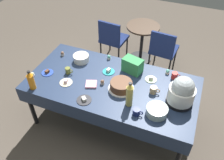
{
  "coord_description": "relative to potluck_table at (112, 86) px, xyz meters",
  "views": [
    {
      "loc": [
        0.83,
        -2.08,
        2.82
      ],
      "look_at": [
        0.0,
        0.0,
        0.8
      ],
      "focal_mm": 37.85,
      "sensor_mm": 36.0,
      "label": 1
    }
  ],
  "objects": [
    {
      "name": "potluck_table",
      "position": [
        0.0,
        0.0,
        0.0
      ],
      "size": [
        2.2,
        1.1,
        0.75
      ],
      "color": "navy",
      "rests_on": "ground"
    },
    {
      "name": "coffee_mug_tan",
      "position": [
        0.54,
        0.03,
        0.11
      ],
      "size": [
        0.13,
        0.09,
        0.09
      ],
      "color": "tan",
      "rests_on": "potluck_table"
    },
    {
      "name": "paper_napkin_stack",
      "position": [
        -0.23,
        -0.13,
        0.07
      ],
      "size": [
        0.18,
        0.18,
        0.02
      ],
      "primitive_type": "cube",
      "rotation": [
        0.0,
        0.0,
        0.36
      ],
      "color": "pink",
      "rests_on": "potluck_table"
    },
    {
      "name": "soda_carton",
      "position": [
        0.17,
        0.32,
        0.16
      ],
      "size": [
        0.29,
        0.22,
        0.2
      ],
      "primitive_type": "cube",
      "rotation": [
        0.0,
        0.0,
        -0.26
      ],
      "color": "#338C4C",
      "rests_on": "potluck_table"
    },
    {
      "name": "coffee_mug_navy",
      "position": [
        0.45,
        -0.38,
        0.1
      ],
      "size": [
        0.12,
        0.08,
        0.08
      ],
      "color": "navy",
      "rests_on": "potluck_table"
    },
    {
      "name": "dessert_plate_cream",
      "position": [
        -0.55,
        -0.22,
        0.07
      ],
      "size": [
        0.17,
        0.17,
        0.05
      ],
      "color": "beige",
      "rests_on": "potluck_table"
    },
    {
      "name": "coffee_mug_olive",
      "position": [
        -0.62,
        -0.04,
        0.11
      ],
      "size": [
        0.11,
        0.07,
        0.09
      ],
      "color": "olive",
      "rests_on": "potluck_table"
    },
    {
      "name": "cupcake_rose",
      "position": [
        0.63,
        0.45,
        0.09
      ],
      "size": [
        0.05,
        0.05,
        0.07
      ],
      "color": "beige",
      "rests_on": "potluck_table"
    },
    {
      "name": "dessert_plate_charcoal",
      "position": [
        -0.2,
        -0.41,
        0.07
      ],
      "size": [
        0.18,
        0.18,
        0.04
      ],
      "color": "#2D2D33",
      "rests_on": "potluck_table"
    },
    {
      "name": "soda_bottle_orange_juice",
      "position": [
        -0.89,
        -0.46,
        0.19
      ],
      "size": [
        0.08,
        0.08,
        0.27
      ],
      "color": "orange",
      "rests_on": "potluck_table"
    },
    {
      "name": "slow_cooker",
      "position": [
        0.86,
        -0.02,
        0.23
      ],
      "size": [
        0.32,
        0.32,
        0.37
      ],
      "color": "black",
      "rests_on": "potluck_table"
    },
    {
      "name": "dessert_plate_teal",
      "position": [
        -0.13,
        0.19,
        0.07
      ],
      "size": [
        0.17,
        0.17,
        0.05
      ],
      "color": "teal",
      "rests_on": "potluck_table"
    },
    {
      "name": "round_cafe_table",
      "position": [
        -0.05,
        1.64,
        -0.19
      ],
      "size": [
        0.6,
        0.6,
        0.72
      ],
      "color": "#473323",
      "rests_on": "ground"
    },
    {
      "name": "cupcake_mint",
      "position": [
        -0.9,
        0.29,
        0.09
      ],
      "size": [
        0.05,
        0.05,
        0.07
      ],
      "color": "beige",
      "rests_on": "potluck_table"
    },
    {
      "name": "frosted_layer_cake",
      "position": [
        0.15,
        -0.06,
        0.12
      ],
      "size": [
        0.33,
        0.33,
        0.12
      ],
      "color": "silver",
      "rests_on": "potluck_table"
    },
    {
      "name": "maroon_chair_left",
      "position": [
        -0.56,
        1.41,
        -0.2
      ],
      "size": [
        0.48,
        0.48,
        0.85
      ],
      "color": "navy",
      "rests_on": "ground"
    },
    {
      "name": "cupcake_cocoa",
      "position": [
        -0.23,
        0.46,
        0.09
      ],
      "size": [
        0.05,
        0.05,
        0.07
      ],
      "color": "beige",
      "rests_on": "potluck_table"
    },
    {
      "name": "ground",
      "position": [
        0.0,
        0.0,
        -0.69
      ],
      "size": [
        9.0,
        9.0,
        0.0
      ],
      "primitive_type": "plane",
      "color": "brown"
    },
    {
      "name": "dessert_plate_sage",
      "position": [
        0.45,
        0.25,
        0.07
      ],
      "size": [
        0.15,
        0.15,
        0.05
      ],
      "color": "#8CA87F",
      "rests_on": "potluck_table"
    },
    {
      "name": "cupcake_berry",
      "position": [
        -1.03,
        -0.27,
        0.09
      ],
      "size": [
        0.05,
        0.05,
        0.07
      ],
      "color": "beige",
      "rests_on": "potluck_table"
    },
    {
      "name": "dessert_plate_cobalt",
      "position": [
        -0.89,
        -0.14,
        0.07
      ],
      "size": [
        0.16,
        0.16,
        0.04
      ],
      "color": "#2D4CB2",
      "rests_on": "potluck_table"
    },
    {
      "name": "ceramic_snack_bowl",
      "position": [
        -0.59,
        0.27,
        0.11
      ],
      "size": [
        0.22,
        0.22,
        0.1
      ],
      "primitive_type": "cylinder",
      "color": "silver",
      "rests_on": "potluck_table"
    },
    {
      "name": "coffee_mug_red",
      "position": [
        0.73,
        0.39,
        0.11
      ],
      "size": [
        0.12,
        0.08,
        0.09
      ],
      "color": "#B2231E",
      "rests_on": "potluck_table"
    },
    {
      "name": "cupcake_lemon",
      "position": [
        -0.11,
        -0.06,
        0.09
      ],
      "size": [
        0.05,
        0.05,
        0.07
      ],
      "color": "beige",
      "rests_on": "potluck_table"
    },
    {
      "name": "glass_salad_bowl",
      "position": [
        0.66,
        -0.29,
        0.11
      ],
      "size": [
        0.24,
        0.24,
        0.1
      ],
      "primitive_type": "cylinder",
      "color": "#B2C6BC",
      "rests_on": "potluck_table"
    },
    {
      "name": "soda_bottle_ginger_ale",
      "position": [
        0.32,
        -0.27,
        0.22
      ],
      "size": [
        0.08,
        0.08,
        0.34
      ],
      "color": "gold",
      "rests_on": "potluck_table"
    },
    {
      "name": "maroon_chair_right",
      "position": [
        0.39,
        1.41,
        -0.2
      ],
      "size": [
        0.48,
        0.48,
        0.85
      ],
      "color": "navy",
      "rests_on": "ground"
    }
  ]
}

